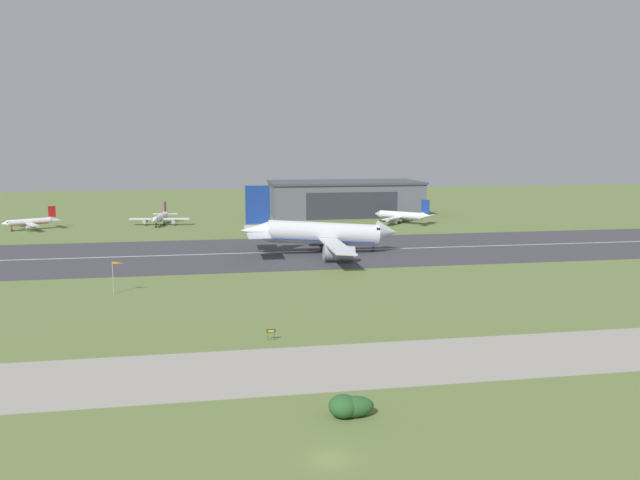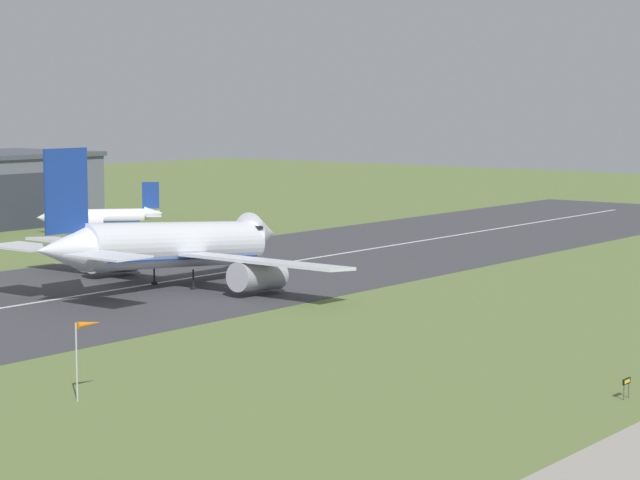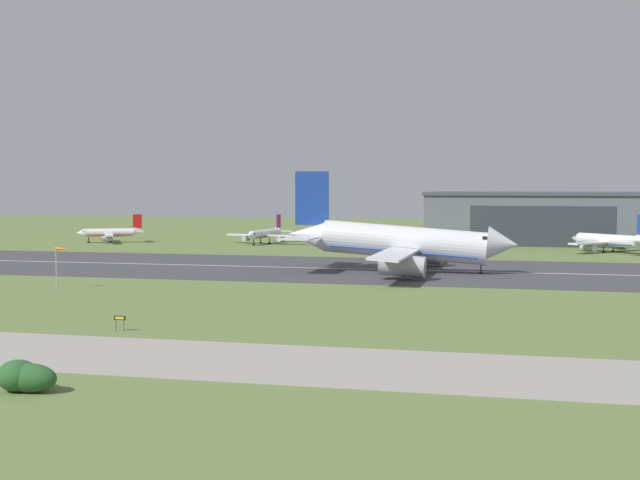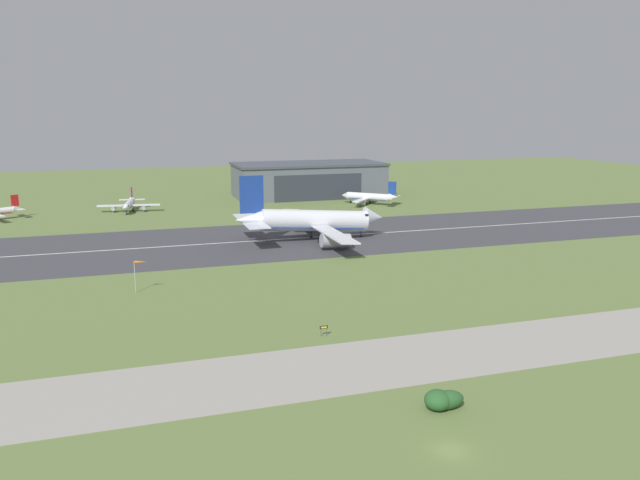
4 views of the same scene
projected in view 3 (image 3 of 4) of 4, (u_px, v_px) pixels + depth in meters
The scene contains 12 objects.
ground_plane at pixel (203, 308), 120.22m from camera, with size 608.73×608.73×0.00m, color olive.
runway_strip at pixel (311, 268), 176.60m from camera, with size 368.73×52.62×0.06m, color #3D3D42.
runway_centreline at pixel (311, 268), 176.60m from camera, with size 331.86×0.70×0.01m, color silver.
taxiway_road at pixel (81, 353), 88.10m from camera, with size 276.55×17.79×0.05m, color gray.
hangar_building at pixel (542, 218), 248.38m from camera, with size 63.44×29.36×14.45m.
airplane_landing at pixel (402, 243), 167.76m from camera, with size 44.08×56.11×19.11m.
airplane_parked_west at pixel (609, 241), 216.13m from camera, with size 22.30×22.54×9.47m.
airplane_parked_centre at pixel (265, 234), 247.80m from camera, with size 22.46×21.47×7.94m.
airplane_parked_east at pixel (110, 233), 252.83m from camera, with size 18.99×18.22×7.99m.
shrub_clump at pixel (23, 377), 71.64m from camera, with size 5.17×3.30×2.55m.
windsock_pole at pixel (62, 251), 141.73m from camera, with size 2.50×0.94×6.67m.
runway_sign at pixel (120, 320), 101.08m from camera, with size 1.38×0.13×1.76m.
Camera 3 is at (43.89, -53.96, 16.75)m, focal length 50.00 mm.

